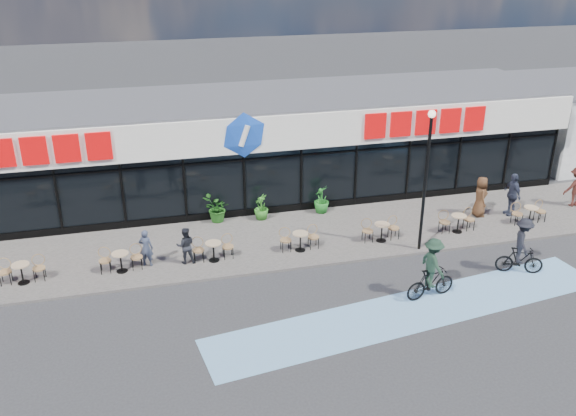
% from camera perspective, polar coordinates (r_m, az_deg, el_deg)
% --- Properties ---
extents(ground, '(120.00, 120.00, 0.00)m').
position_cam_1_polar(ground, '(20.49, -0.42, -8.83)').
color(ground, '#28282B').
rests_on(ground, ground).
extents(sidewalk, '(44.00, 5.00, 0.10)m').
position_cam_1_polar(sidewalk, '(24.28, -2.95, -3.17)').
color(sidewalk, '#635C57').
rests_on(sidewalk, ground).
extents(bike_lane, '(14.17, 4.13, 0.01)m').
position_cam_1_polar(bike_lane, '(20.49, 11.69, -9.36)').
color(bike_lane, '#6798C3').
rests_on(bike_lane, ground).
extents(building, '(30.60, 6.57, 4.75)m').
position_cam_1_polar(building, '(28.38, -5.23, 5.82)').
color(building, black).
rests_on(building, ground).
extents(lamp_post, '(0.28, 0.28, 5.48)m').
position_cam_1_polar(lamp_post, '(22.88, 12.83, 3.48)').
color(lamp_post, black).
rests_on(lamp_post, sidewalk).
extents(bistro_set_1, '(1.54, 0.62, 0.90)m').
position_cam_1_polar(bistro_set_1, '(23.14, -23.64, -5.35)').
color(bistro_set_1, tan).
rests_on(bistro_set_1, sidewalk).
extents(bistro_set_2, '(1.54, 0.62, 0.90)m').
position_cam_1_polar(bistro_set_2, '(22.74, -15.38, -4.62)').
color(bistro_set_2, tan).
rests_on(bistro_set_2, sidewalk).
extents(bistro_set_3, '(1.54, 0.62, 0.90)m').
position_cam_1_polar(bistro_set_3, '(22.81, -7.02, -3.78)').
color(bistro_set_3, tan).
rests_on(bistro_set_3, sidewalk).
extents(bistro_set_4, '(1.54, 0.62, 0.90)m').
position_cam_1_polar(bistro_set_4, '(23.37, 1.10, -2.88)').
color(bistro_set_4, tan).
rests_on(bistro_set_4, sidewalk).
extents(bistro_set_5, '(1.54, 0.62, 0.90)m').
position_cam_1_polar(bistro_set_5, '(24.38, 8.68, -1.99)').
color(bistro_set_5, tan).
rests_on(bistro_set_5, sidewalk).
extents(bistro_set_6, '(1.54, 0.62, 0.90)m').
position_cam_1_polar(bistro_set_6, '(25.77, 15.55, -1.16)').
color(bistro_set_6, tan).
rests_on(bistro_set_6, sidewalk).
extents(bistro_set_7, '(1.54, 0.62, 0.90)m').
position_cam_1_polar(bistro_set_7, '(27.50, 21.62, -0.40)').
color(bistro_set_7, tan).
rests_on(bistro_set_7, sidewalk).
extents(potted_plant_left, '(1.39, 1.42, 1.19)m').
position_cam_1_polar(potted_plant_left, '(25.75, -6.67, -0.08)').
color(potted_plant_left, '#205719').
rests_on(potted_plant_left, sidewalk).
extents(potted_plant_mid, '(0.63, 0.63, 1.10)m').
position_cam_1_polar(potted_plant_mid, '(25.90, -2.52, 0.10)').
color(potted_plant_mid, '#2C7020').
rests_on(potted_plant_mid, sidewalk).
extents(potted_plant_right, '(0.94, 0.94, 1.21)m').
position_cam_1_polar(potted_plant_right, '(26.54, 3.16, 0.82)').
color(potted_plant_right, '#1E6B21').
rests_on(potted_plant_right, sidewalk).
extents(patron_left, '(0.61, 0.50, 1.43)m').
position_cam_1_polar(patron_left, '(22.72, -13.14, -3.65)').
color(patron_left, '#32394E').
rests_on(patron_left, sidewalk).
extents(patron_right, '(0.72, 0.57, 1.41)m').
position_cam_1_polar(patron_right, '(22.63, -9.56, -3.47)').
color(patron_right, black).
rests_on(patron_right, sidewalk).
extents(pedestrian_a, '(0.46, 1.11, 1.89)m').
position_cam_1_polar(pedestrian_a, '(27.88, 20.22, 1.23)').
color(pedestrian_a, '#2A2E41').
rests_on(pedestrian_a, sidewalk).
extents(pedestrian_b, '(0.75, 0.97, 1.77)m').
position_cam_1_polar(pedestrian_b, '(27.33, 17.55, 1.03)').
color(pedestrian_b, '#492D1A').
rests_on(pedestrian_b, sidewalk).
extents(pedestrian_c, '(1.19, 0.71, 1.81)m').
position_cam_1_polar(pedestrian_c, '(29.93, 25.35, 1.81)').
color(pedestrian_c, '#441E18').
rests_on(pedestrian_c, sidewalk).
extents(cyclist_a, '(1.89, 1.20, 2.18)m').
position_cam_1_polar(cyclist_a, '(20.82, 13.31, -5.87)').
color(cyclist_a, black).
rests_on(cyclist_a, ground).
extents(cyclist_b, '(1.72, 1.25, 2.14)m').
position_cam_1_polar(cyclist_b, '(23.28, 21.01, -3.57)').
color(cyclist_b, black).
rests_on(cyclist_b, ground).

